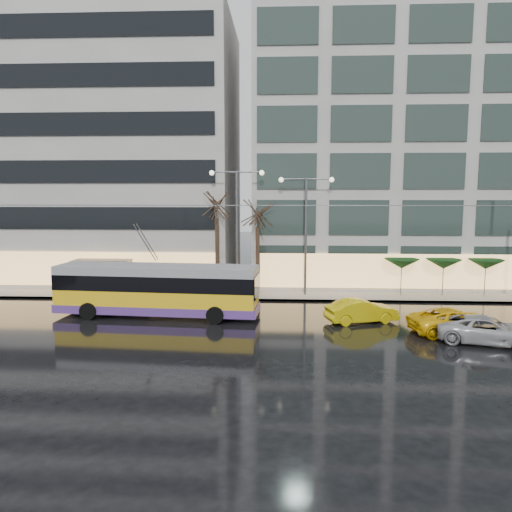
{
  "coord_description": "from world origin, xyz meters",
  "views": [
    {
      "loc": [
        5.18,
        -25.35,
        7.65
      ],
      "look_at": [
        3.68,
        5.0,
        3.73
      ],
      "focal_mm": 35.0,
      "sensor_mm": 36.0,
      "label": 1
    }
  ],
  "objects": [
    {
      "name": "ground",
      "position": [
        0.0,
        0.0,
        0.0
      ],
      "size": [
        140.0,
        140.0,
        0.0
      ],
      "primitive_type": "plane",
      "color": "black",
      "rests_on": "ground"
    },
    {
      "name": "sidewalk",
      "position": [
        2.0,
        14.0,
        0.07
      ],
      "size": [
        80.0,
        10.0,
        0.15
      ],
      "primitive_type": "cube",
      "color": "gray",
      "rests_on": "ground"
    },
    {
      "name": "kerb",
      "position": [
        2.0,
        9.05,
        0.07
      ],
      "size": [
        80.0,
        0.1,
        0.15
      ],
      "primitive_type": "cube",
      "color": "slate",
      "rests_on": "ground"
    },
    {
      "name": "building_left",
      "position": [
        -16.0,
        19.0,
        11.15
      ],
      "size": [
        34.0,
        14.0,
        22.0
      ],
      "primitive_type": "cube",
      "color": "#9D9A96",
      "rests_on": "sidewalk"
    },
    {
      "name": "building_right",
      "position": [
        19.0,
        19.0,
        12.65
      ],
      "size": [
        32.0,
        14.0,
        25.0
      ],
      "primitive_type": "cube",
      "color": "#9D9A96",
      "rests_on": "sidewalk"
    },
    {
      "name": "trolleybus",
      "position": [
        -2.38,
        4.41,
        1.56
      ],
      "size": [
        12.57,
        5.27,
        5.75
      ],
      "color": "yellow",
      "rests_on": "ground"
    },
    {
      "name": "catenary",
      "position": [
        1.0,
        7.94,
        4.25
      ],
      "size": [
        42.24,
        5.12,
        7.0
      ],
      "color": "#595B60",
      "rests_on": "ground"
    },
    {
      "name": "bus_shelter",
      "position": [
        -8.38,
        10.69,
        1.96
      ],
      "size": [
        4.2,
        1.6,
        2.51
      ],
      "color": "#595B60",
      "rests_on": "sidewalk"
    },
    {
      "name": "street_lamp_near",
      "position": [
        2.0,
        10.8,
        5.99
      ],
      "size": [
        3.96,
        0.36,
        9.03
      ],
      "color": "#595B60",
      "rests_on": "sidewalk"
    },
    {
      "name": "street_lamp_far",
      "position": [
        7.0,
        10.8,
        5.71
      ],
      "size": [
        3.96,
        0.36,
        8.53
      ],
      "color": "#595B60",
      "rests_on": "sidewalk"
    },
    {
      "name": "tree_a",
      "position": [
        0.5,
        11.0,
        7.09
      ],
      "size": [
        3.2,
        3.2,
        8.4
      ],
      "color": "black",
      "rests_on": "sidewalk"
    },
    {
      "name": "tree_b",
      "position": [
        3.5,
        11.2,
        6.4
      ],
      "size": [
        3.2,
        3.2,
        7.7
      ],
      "color": "black",
      "rests_on": "sidewalk"
    },
    {
      "name": "parasol_a",
      "position": [
        14.0,
        11.0,
        2.45
      ],
      "size": [
        2.5,
        2.5,
        2.65
      ],
      "color": "#595B60",
      "rests_on": "sidewalk"
    },
    {
      "name": "parasol_b",
      "position": [
        17.0,
        11.0,
        2.45
      ],
      "size": [
        2.5,
        2.5,
        2.65
      ],
      "color": "#595B60",
      "rests_on": "sidewalk"
    },
    {
      "name": "parasol_c",
      "position": [
        20.0,
        11.0,
        2.45
      ],
      "size": [
        2.5,
        2.5,
        2.65
      ],
      "color": "#595B60",
      "rests_on": "sidewalk"
    },
    {
      "name": "taxi_b",
      "position": [
        9.97,
        3.57,
        0.7
      ],
      "size": [
        4.48,
        2.61,
        1.39
      ],
      "primitive_type": "imported",
      "rotation": [
        0.0,
        0.0,
        1.86
      ],
      "color": "#CDB60A",
      "rests_on": "ground"
    },
    {
      "name": "taxi_c",
      "position": [
        14.65,
        1.42,
        0.69
      ],
      "size": [
        5.24,
        3.03,
        1.37
      ],
      "primitive_type": "imported",
      "rotation": [
        0.0,
        0.0,
        1.73
      ],
      "color": "yellow",
      "rests_on": "ground"
    },
    {
      "name": "sedan_silver",
      "position": [
        15.7,
        -0.2,
        0.68
      ],
      "size": [
        5.32,
        3.48,
        1.36
      ],
      "primitive_type": "imported",
      "rotation": [
        0.0,
        0.0,
        1.3
      ],
      "color": "#AFAEB3",
      "rests_on": "ground"
    },
    {
      "name": "pedestrian_a",
      "position": [
        -5.37,
        10.73,
        1.56
      ],
      "size": [
        1.08,
        1.1,
        2.19
      ],
      "color": "black",
      "rests_on": "sidewalk"
    },
    {
      "name": "pedestrian_b",
      "position": [
        -4.54,
        9.4,
        0.94
      ],
      "size": [
        0.97,
        0.92,
        1.58
      ],
      "color": "black",
      "rests_on": "sidewalk"
    },
    {
      "name": "pedestrian_c",
      "position": [
        -8.99,
        10.38,
        1.26
      ],
      "size": [
        1.22,
        0.99,
        2.11
      ],
      "color": "black",
      "rests_on": "sidewalk"
    }
  ]
}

